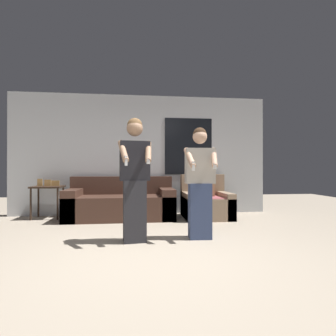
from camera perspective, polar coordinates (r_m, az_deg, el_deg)
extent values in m
plane|color=tan|center=(3.21, -4.95, -18.83)|extent=(14.00, 14.00, 0.00)
cube|color=silver|center=(6.01, -5.70, 2.90)|extent=(5.77, 0.06, 2.70)
cube|color=black|center=(6.10, 4.48, 4.73)|extent=(1.10, 0.01, 1.30)
cube|color=#472D23|center=(5.52, -10.18, -8.39)|extent=(2.17, 0.94, 0.48)
cube|color=#472D23|center=(5.83, -9.94, -3.69)|extent=(2.17, 0.22, 0.38)
cube|color=#472D23|center=(5.65, -19.87, -7.48)|extent=(0.28, 0.94, 0.62)
cube|color=#472D23|center=(5.53, -0.27, -7.65)|extent=(0.28, 0.94, 0.62)
cube|color=#937A60|center=(5.60, 8.38, -8.50)|extent=(0.96, 0.94, 0.43)
cube|color=#937A60|center=(5.91, 7.46, -3.66)|extent=(0.96, 0.20, 0.47)
cube|color=#937A60|center=(5.51, 4.43, -8.12)|extent=(0.18, 0.94, 0.53)
cube|color=#937A60|center=(5.70, 12.20, -7.84)|extent=(0.18, 0.94, 0.53)
cube|color=#994C51|center=(5.53, 8.51, -6.28)|extent=(0.81, 0.75, 0.01)
cube|color=#A87F56|center=(5.62, 8.19, -4.27)|extent=(0.36, 0.14, 0.36)
cube|color=#332319|center=(6.01, -24.71, -3.75)|extent=(0.60, 0.48, 0.04)
cylinder|color=#332319|center=(5.94, -27.72, -7.03)|extent=(0.04, 0.04, 0.63)
cylinder|color=#332319|center=(5.77, -22.90, -7.24)|extent=(0.04, 0.04, 0.63)
cylinder|color=#332319|center=(6.31, -26.38, -6.63)|extent=(0.04, 0.04, 0.63)
cylinder|color=#332319|center=(6.16, -21.83, -6.80)|extent=(0.04, 0.04, 0.63)
cube|color=tan|center=(6.03, -26.12, -2.92)|extent=(0.10, 0.02, 0.17)
cube|color=tan|center=(6.00, -24.71, -3.03)|extent=(0.13, 0.02, 0.15)
cube|color=tan|center=(5.98, -23.29, -3.14)|extent=(0.16, 0.02, 0.13)
cube|color=#28282D|center=(3.77, -7.28, -9.24)|extent=(0.34, 0.28, 0.86)
cube|color=black|center=(3.72, -7.26, 1.57)|extent=(0.44, 0.29, 0.56)
sphere|color=#A37A5B|center=(3.76, -7.25, 8.57)|extent=(0.23, 0.23, 0.23)
sphere|color=brown|center=(3.78, -7.25, 9.14)|extent=(0.22, 0.22, 0.22)
cylinder|color=#A37A5B|center=(3.56, -9.72, 3.64)|extent=(0.18, 0.36, 0.33)
cube|color=white|center=(3.41, -9.12, 1.59)|extent=(0.04, 0.04, 0.13)
cylinder|color=#A37A5B|center=(3.60, -4.30, 3.60)|extent=(0.10, 0.36, 0.33)
cube|color=white|center=(3.44, -4.33, 1.57)|extent=(0.05, 0.04, 0.08)
cube|color=#384770|center=(3.95, 6.95, -9.22)|extent=(0.33, 0.25, 0.81)
cube|color=#ADA89E|center=(3.90, 6.95, 0.47)|extent=(0.43, 0.24, 0.52)
sphere|color=tan|center=(3.93, 6.95, 6.77)|extent=(0.21, 0.21, 0.21)
sphere|color=#3D2819|center=(3.94, 6.91, 7.29)|extent=(0.20, 0.20, 0.20)
cylinder|color=tan|center=(3.73, 4.74, 2.28)|extent=(0.13, 0.36, 0.31)
cube|color=white|center=(3.58, 5.53, 0.41)|extent=(0.04, 0.04, 0.13)
cylinder|color=tan|center=(3.80, 9.99, 2.24)|extent=(0.15, 0.36, 0.31)
cube|color=white|center=(3.64, 10.16, 0.40)|extent=(0.05, 0.04, 0.08)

